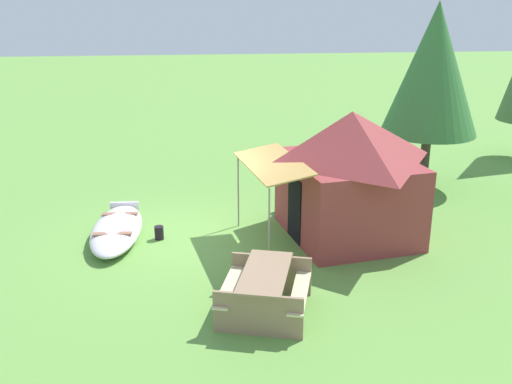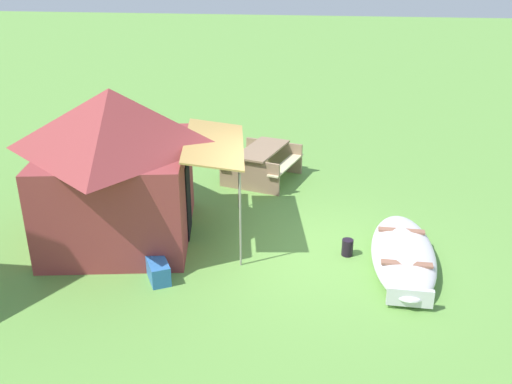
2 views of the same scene
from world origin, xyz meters
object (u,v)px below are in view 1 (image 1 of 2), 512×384
cooler_box (287,207)px  pine_tree_far_center (433,69)px  beached_rowboat (117,229)px  fuel_can (159,233)px  picnic_table (265,287)px  canvas_cabin_tent (349,173)px

cooler_box → pine_tree_far_center: bearing=112.6°
cooler_box → beached_rowboat: bearing=-75.2°
fuel_can → pine_tree_far_center: 8.38m
cooler_box → picnic_table: bearing=-13.7°
cooler_box → fuel_can: bearing=-67.8°
picnic_table → cooler_box: (-4.60, 1.12, -0.31)m
beached_rowboat → fuel_can: (0.20, 0.94, -0.05)m
picnic_table → beached_rowboat: bearing=-140.9°
beached_rowboat → canvas_cabin_tent: 5.28m
picnic_table → cooler_box: bearing=166.3°
beached_rowboat → pine_tree_far_center: (-2.78, 8.14, 3.05)m
picnic_table → fuel_can: picnic_table is taller
canvas_cabin_tent → pine_tree_far_center: bearing=136.3°
beached_rowboat → canvas_cabin_tent: bearing=85.6°
cooler_box → canvas_cabin_tent: bearing=37.7°
beached_rowboat → fuel_can: beached_rowboat is taller
canvas_cabin_tent → picnic_table: size_ratio=2.04×
picnic_table → canvas_cabin_tent: bearing=144.7°
picnic_table → fuel_can: 3.88m
beached_rowboat → canvas_cabin_tent: (0.39, 5.11, 1.26)m
canvas_cabin_tent → pine_tree_far_center: (-3.17, 3.03, 1.79)m
canvas_cabin_tent → pine_tree_far_center: pine_tree_far_center is taller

